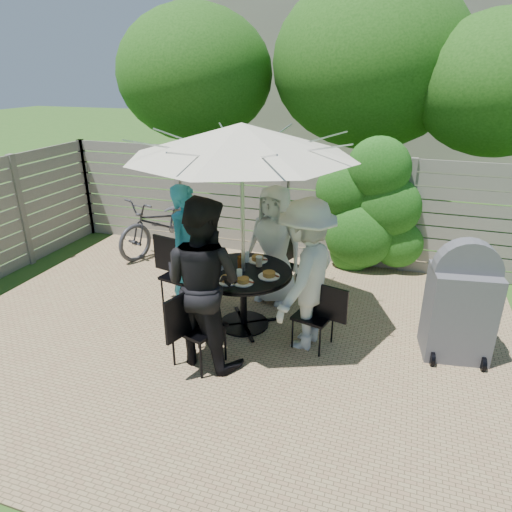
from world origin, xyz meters
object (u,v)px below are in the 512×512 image
(chair_right, at_px, (314,328))
(plate_back, at_px, (258,259))
(patio_table, at_px, (243,288))
(umbrella, at_px, (242,140))
(coffee_cup, at_px, (259,262))
(plate_right, at_px, (269,275))
(plate_left, at_px, (219,263))
(chair_front, at_px, (198,342))
(chair_back, at_px, (278,278))
(plate_front, at_px, (227,280))
(chair_left, at_px, (183,288))
(glass_front, at_px, (239,275))
(bicycle, at_px, (164,223))
(bbq_grill, at_px, (460,305))
(person_right, at_px, (306,276))
(plate_extra, at_px, (243,281))
(person_front, at_px, (203,283))
(person_back, at_px, (274,245))
(person_left, at_px, (189,251))
(syrup_jug, at_px, (241,262))
(glass_left, at_px, (221,264))
(glass_back, at_px, (247,257))

(chair_right, distance_m, plate_back, 1.17)
(patio_table, height_order, umbrella, umbrella)
(coffee_cup, bearing_deg, plate_right, -51.40)
(umbrella, height_order, plate_left, umbrella)
(umbrella, bearing_deg, chair_front, -101.27)
(chair_back, relative_size, plate_front, 3.61)
(plate_front, relative_size, plate_right, 1.00)
(chair_left, bearing_deg, glass_front, -12.23)
(bicycle, distance_m, bbq_grill, 5.12)
(chair_left, xyz_separation_m, person_right, (1.76, -0.35, 0.60))
(plate_extra, bearing_deg, person_front, -119.92)
(person_back, height_order, person_left, person_left)
(plate_right, bearing_deg, person_front, -124.61)
(umbrella, xyz_separation_m, plate_right, (0.35, -0.07, -1.55))
(person_right, distance_m, syrup_jug, 0.89)
(bbq_grill, bearing_deg, chair_right, -175.52)
(person_left, height_order, person_front, person_front)
(person_left, distance_m, chair_right, 1.90)
(patio_table, relative_size, glass_left, 9.98)
(chair_front, distance_m, bbq_grill, 2.94)
(glass_back, bearing_deg, person_back, 68.42)
(chair_left, xyz_separation_m, glass_left, (0.67, -0.24, 0.55))
(chair_back, distance_m, person_right, 1.42)
(chair_left, distance_m, plate_right, 1.42)
(plate_back, height_order, bicycle, bicycle)
(glass_back, bearing_deg, coffee_cup, -22.11)
(plate_extra, xyz_separation_m, bicycle, (-2.37, 2.37, -0.29))
(bbq_grill, bearing_deg, plate_extra, -176.59)
(glass_front, height_order, coffee_cup, glass_front)
(person_left, relative_size, chair_right, 2.09)
(glass_left, bearing_deg, syrup_jug, 26.65)
(patio_table, relative_size, glass_front, 9.98)
(umbrella, distance_m, chair_back, 2.29)
(person_back, bearing_deg, bicycle, 164.19)
(chair_front, bearing_deg, bbq_grill, -50.30)
(person_left, height_order, syrup_jug, person_left)
(bicycle, height_order, bbq_grill, bbq_grill)
(umbrella, xyz_separation_m, plate_extra, (0.12, -0.33, -1.55))
(bicycle, bearing_deg, chair_front, -36.21)
(chair_front, bearing_deg, glass_left, 22.72)
(plate_left, xyz_separation_m, plate_extra, (0.47, -0.40, 0.00))
(bicycle, bearing_deg, chair_back, -5.01)
(plate_front, height_order, coffee_cup, coffee_cup)
(person_right, bearing_deg, glass_left, -84.50)
(chair_left, distance_m, person_left, 0.59)
(umbrella, distance_m, glass_left, 1.53)
(plate_right, bearing_deg, chair_left, 168.82)
(patio_table, height_order, glass_front, glass_front)
(person_left, distance_m, syrup_jug, 0.77)
(plate_left, distance_m, plate_extra, 0.62)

